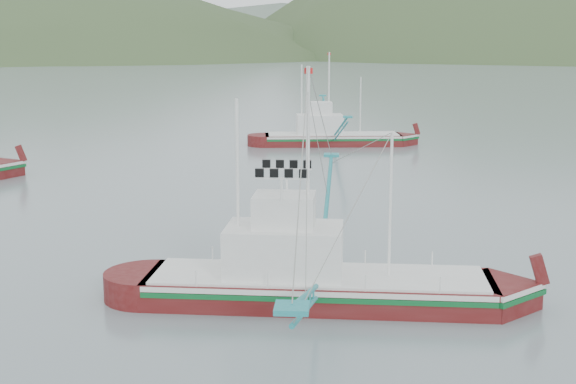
{
  "coord_description": "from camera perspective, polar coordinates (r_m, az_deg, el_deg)",
  "views": [
    {
      "loc": [
        2.63,
        -33.7,
        10.98
      ],
      "look_at": [
        0.0,
        6.0,
        3.2
      ],
      "focal_mm": 50.0,
      "sensor_mm": 36.0,
      "label": 1
    }
  ],
  "objects": [
    {
      "name": "ground",
      "position": [
        35.54,
        -0.64,
        -6.93
      ],
      "size": [
        1200.0,
        1200.0,
        0.0
      ],
      "primitive_type": "plane",
      "color": "slate",
      "rests_on": "ground"
    },
    {
      "name": "ridge_distant",
      "position": [
        594.43,
        6.53,
        9.94
      ],
      "size": [
        960.0,
        400.0,
        240.0
      ],
      "primitive_type": "ellipsoid",
      "color": "slate",
      "rests_on": "ground"
    },
    {
      "name": "bg_boat_far",
      "position": [
        81.77,
        3.09,
        4.38
      ],
      "size": [
        14.1,
        24.88,
        10.1
      ],
      "rotation": [
        0.0,
        0.0,
        0.11
      ],
      "color": "#4F0D0D",
      "rests_on": "ground"
    },
    {
      "name": "main_boat",
      "position": [
        33.39,
        1.79,
        -5.41
      ],
      "size": [
        14.49,
        26.11,
        10.56
      ],
      "rotation": [
        0.0,
        0.0,
        -0.02
      ],
      "color": "#4F0D0D",
      "rests_on": "ground"
    }
  ]
}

